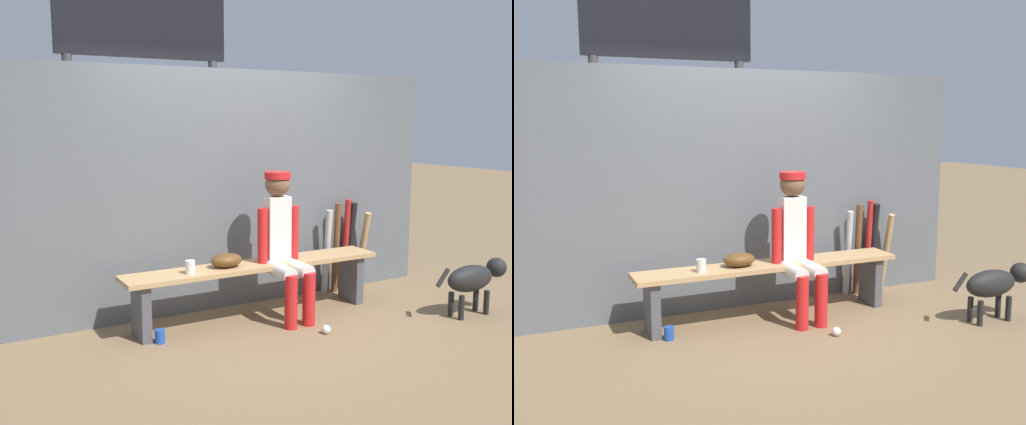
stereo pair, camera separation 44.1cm
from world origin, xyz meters
TOP-DOWN VIEW (x-y plane):
  - ground_plane at (0.00, 0.00)m, footprint 30.00×30.00m
  - chainlink_fence at (0.00, 0.43)m, footprint 4.36×0.03m
  - dugout_bench at (0.00, 0.00)m, footprint 2.40×0.36m
  - player_seated at (0.22, -0.11)m, footprint 0.41×0.55m
  - baseball_glove at (-0.29, 0.00)m, footprint 0.28×0.20m
  - bat_aluminum_silver at (0.99, 0.31)m, footprint 0.10×0.18m
  - bat_wood_dark at (1.10, 0.31)m, footprint 0.09×0.14m
  - bat_aluminum_red at (1.24, 0.34)m, footprint 0.07×0.14m
  - bat_aluminum_black at (1.30, 0.34)m, footprint 0.08×0.21m
  - bat_wood_tan at (1.46, 0.35)m, footprint 0.08×0.25m
  - baseball at (0.31, -0.63)m, footprint 0.07×0.07m
  - cup_on_ground at (-0.96, -0.16)m, footprint 0.08×0.08m
  - cup_on_bench at (-0.64, -0.05)m, footprint 0.08×0.08m
  - scoreboard at (-0.38, 1.55)m, footprint 2.05×0.27m
  - dog at (1.77, -0.86)m, footprint 0.84×0.20m

SIDE VIEW (x-z plane):
  - ground_plane at x=0.00m, z-range 0.00..0.00m
  - baseball at x=0.31m, z-range 0.00..0.07m
  - cup_on_ground at x=-0.96m, z-range 0.00..0.11m
  - dog at x=1.77m, z-range 0.09..0.58m
  - dugout_bench at x=0.00m, z-range 0.13..0.63m
  - bat_wood_tan at x=1.46m, z-range 0.00..0.81m
  - bat_aluminum_silver at x=0.99m, z-range 0.00..0.86m
  - bat_aluminum_black at x=1.30m, z-range 0.00..0.92m
  - bat_wood_dark at x=1.10m, z-range 0.00..0.92m
  - bat_aluminum_red at x=1.24m, z-range 0.00..0.95m
  - cup_on_bench at x=-0.64m, z-range 0.50..0.61m
  - baseball_glove at x=-0.29m, z-range 0.50..0.62m
  - player_seated at x=0.22m, z-range 0.06..1.35m
  - chainlink_fence at x=0.00m, z-range 0.00..2.20m
  - scoreboard at x=-0.38m, z-range 0.66..4.06m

